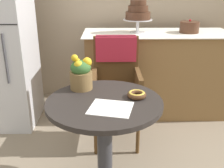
% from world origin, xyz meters
% --- Properties ---
extents(cafe_table, '(0.72, 0.72, 0.72)m').
position_xyz_m(cafe_table, '(0.00, 0.00, 0.51)').
color(cafe_table, '#282321').
rests_on(cafe_table, ground).
extents(wicker_chair, '(0.42, 0.45, 0.95)m').
position_xyz_m(wicker_chair, '(0.10, 0.75, 0.64)').
color(wicker_chair, brown).
rests_on(wicker_chair, ground).
extents(paper_napkin, '(0.28, 0.26, 0.00)m').
position_xyz_m(paper_napkin, '(0.04, -0.11, 0.72)').
color(paper_napkin, white).
rests_on(paper_napkin, cafe_table).
extents(donut_front, '(0.12, 0.12, 0.04)m').
position_xyz_m(donut_front, '(0.20, 0.04, 0.74)').
color(donut_front, '#4C2D19').
rests_on(donut_front, cafe_table).
extents(flower_vase, '(0.15, 0.15, 0.24)m').
position_xyz_m(flower_vase, '(-0.16, 0.20, 0.83)').
color(flower_vase, brown).
rests_on(flower_vase, cafe_table).
extents(display_counter, '(1.56, 0.62, 0.90)m').
position_xyz_m(display_counter, '(0.55, 1.30, 0.45)').
color(display_counter, olive).
rests_on(display_counter, ground).
extents(tiered_cake_stand, '(0.30, 0.30, 0.33)m').
position_xyz_m(tiered_cake_stand, '(0.33, 1.30, 1.10)').
color(tiered_cake_stand, silver).
rests_on(tiered_cake_stand, display_counter).
extents(round_layer_cake, '(0.20, 0.20, 0.14)m').
position_xyz_m(round_layer_cake, '(0.87, 1.30, 0.96)').
color(round_layer_cake, '#4C2D1E').
rests_on(round_layer_cake, display_counter).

